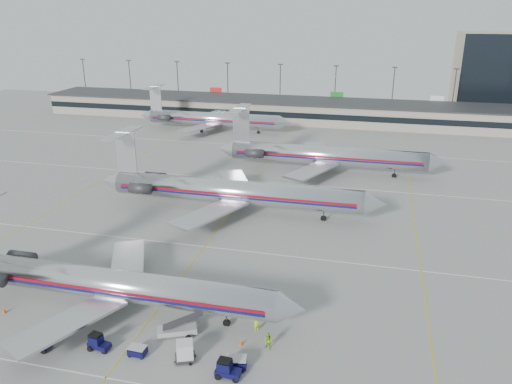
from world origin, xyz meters
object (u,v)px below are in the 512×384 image
(tug_center, at_px, (98,342))
(uld_container, at_px, (185,351))
(jet_foreground, at_px, (107,283))
(belt_loader, at_px, (178,329))
(jet_second_row, at_px, (230,191))

(tug_center, distance_m, uld_container, 9.15)
(jet_foreground, relative_size, belt_loader, 8.72)
(belt_loader, bearing_deg, uld_container, -82.53)
(jet_foreground, height_order, tug_center, jet_foreground)
(jet_foreground, distance_m, uld_container, 13.51)
(jet_second_row, xyz_separation_m, belt_loader, (4.24, -33.73, -3.05))
(jet_foreground, distance_m, belt_loader, 10.18)
(uld_container, height_order, belt_loader, belt_loader)
(jet_foreground, relative_size, jet_second_row, 0.89)
(tug_center, bearing_deg, jet_foreground, 119.78)
(jet_foreground, xyz_separation_m, jet_second_row, (5.22, 31.01, 0.42))
(jet_second_row, distance_m, belt_loader, 34.13)
(tug_center, height_order, belt_loader, belt_loader)
(jet_second_row, xyz_separation_m, tug_center, (-2.67, -37.94, -2.91))
(tug_center, xyz_separation_m, uld_container, (9.14, 0.54, 0.20))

